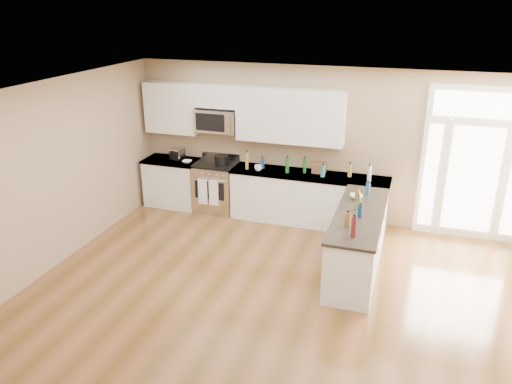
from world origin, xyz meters
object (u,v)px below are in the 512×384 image
at_px(toaster_oven, 177,154).
at_px(kitchen_range, 216,187).
at_px(stockpot, 222,160).
at_px(peninsula_cabinet, 357,243).

bearing_deg(toaster_oven, kitchen_range, 15.69).
xyz_separation_m(stockpot, toaster_oven, (-0.95, 0.07, 0.00)).
distance_m(peninsula_cabinet, kitchen_range, 3.23).
xyz_separation_m(peninsula_cabinet, kitchen_range, (-2.89, 1.45, 0.04)).
height_order(peninsula_cabinet, toaster_oven, toaster_oven).
bearing_deg(peninsula_cabinet, toaster_oven, 158.12).
height_order(stockpot, toaster_oven, toaster_oven).
height_order(kitchen_range, toaster_oven, toaster_oven).
xyz_separation_m(kitchen_range, stockpot, (0.14, -0.03, 0.57)).
relative_size(kitchen_range, stockpot, 4.22).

